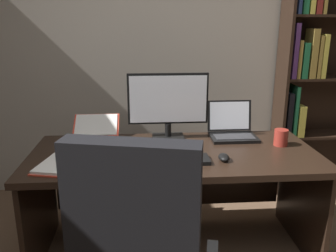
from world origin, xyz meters
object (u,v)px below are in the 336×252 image
at_px(desk, 173,173).
at_px(notepad, 132,155).
at_px(bookshelf, 317,81).
at_px(keyboard, 174,160).
at_px(computer_mouse, 224,157).
at_px(open_binder, 84,166).
at_px(monitor, 168,105).
at_px(laptop, 232,130).
at_px(reading_stand_with_book, 96,128).
at_px(pen, 135,153).
at_px(coffee_mug, 281,138).

distance_m(desk, notepad, 0.35).
xyz_separation_m(desk, bookshelf, (1.33, 0.78, 0.48)).
height_order(keyboard, notepad, keyboard).
relative_size(computer_mouse, open_binder, 0.18).
bearing_deg(computer_mouse, monitor, 123.98).
xyz_separation_m(bookshelf, laptop, (-0.89, -0.59, -0.24)).
bearing_deg(open_binder, reading_stand_with_book, 102.73).
relative_size(reading_stand_with_book, pen, 2.28).
xyz_separation_m(bookshelf, keyboard, (-1.35, -1.03, -0.28)).
distance_m(computer_mouse, notepad, 0.57).
distance_m(computer_mouse, open_binder, 0.81).
relative_size(keyboard, pen, 3.00).
relative_size(monitor, coffee_mug, 5.10).
bearing_deg(bookshelf, monitor, -156.47).
xyz_separation_m(desk, open_binder, (-0.53, -0.30, 0.20)).
distance_m(monitor, notepad, 0.47).
bearing_deg(laptop, reading_stand_with_book, 177.35).
distance_m(reading_stand_with_book, open_binder, 0.55).
xyz_separation_m(bookshelf, open_binder, (-1.87, -1.08, -0.28)).
bearing_deg(coffee_mug, pen, -173.13).
bearing_deg(notepad, bookshelf, 29.58).
bearing_deg(desk, bookshelf, 30.45).
relative_size(monitor, keyboard, 1.33).
height_order(laptop, keyboard, laptop).
bearing_deg(computer_mouse, notepad, 167.32).
bearing_deg(desk, laptop, 24.05).
relative_size(bookshelf, coffee_mug, 19.04).
height_order(keyboard, pen, keyboard).
relative_size(bookshelf, computer_mouse, 20.02).
height_order(laptop, coffee_mug, laptop).
height_order(computer_mouse, pen, computer_mouse).
bearing_deg(laptop, notepad, -155.56).
bearing_deg(bookshelf, keyboard, -142.60).
relative_size(computer_mouse, reading_stand_with_book, 0.33).
xyz_separation_m(laptop, pen, (-0.69, -0.32, -0.04)).
xyz_separation_m(laptop, keyboard, (-0.46, -0.45, -0.04)).
bearing_deg(laptop, desk, -155.95).
height_order(laptop, open_binder, laptop).
xyz_separation_m(keyboard, coffee_mug, (0.74, 0.24, 0.04)).
xyz_separation_m(monitor, keyboard, (0.00, -0.45, -0.23)).
height_order(open_binder, notepad, open_binder).
bearing_deg(monitor, coffee_mug, -15.43).
bearing_deg(reading_stand_with_book, notepad, -55.19).
height_order(reading_stand_with_book, pen, reading_stand_with_book).
bearing_deg(coffee_mug, open_binder, -166.92).
bearing_deg(pen, computer_mouse, -13.14).
distance_m(computer_mouse, reading_stand_with_book, 0.95).
bearing_deg(bookshelf, coffee_mug, -127.70).
distance_m(monitor, laptop, 0.50).
distance_m(desk, keyboard, 0.32).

